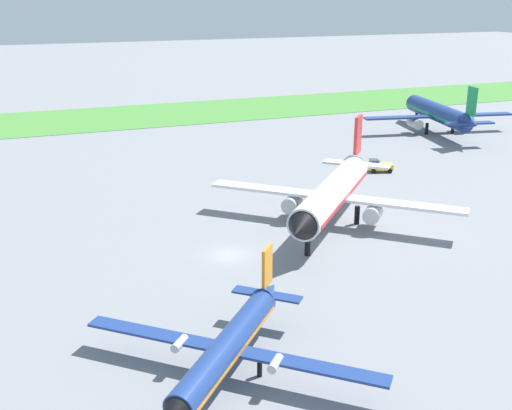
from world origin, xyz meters
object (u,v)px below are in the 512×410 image
(airplane_parked_jet_far, at_px, (439,113))
(pushback_tug_near_gate, at_px, (379,166))
(airplane_midfield_jet, at_px, (333,193))
(airplane_foreground_turboprop, at_px, (229,345))

(airplane_parked_jet_far, xyz_separation_m, pushback_tug_near_gate, (-25.74, -20.10, -2.91))
(airplane_midfield_jet, bearing_deg, airplane_foreground_turboprop, 1.92)
(airplane_foreground_turboprop, bearing_deg, airplane_parked_jet_far, 176.24)
(airplane_midfield_jet, bearing_deg, pushback_tug_near_gate, 177.97)
(airplane_parked_jet_far, height_order, pushback_tug_near_gate, airplane_parked_jet_far)
(pushback_tug_near_gate, bearing_deg, airplane_foreground_turboprop, 66.01)
(airplane_parked_jet_far, distance_m, airplane_midfield_jet, 57.41)
(airplane_midfield_jet, height_order, airplane_foreground_turboprop, airplane_midfield_jet)
(airplane_parked_jet_far, relative_size, pushback_tug_near_gate, 7.48)
(airplane_midfield_jet, relative_size, pushback_tug_near_gate, 6.20)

